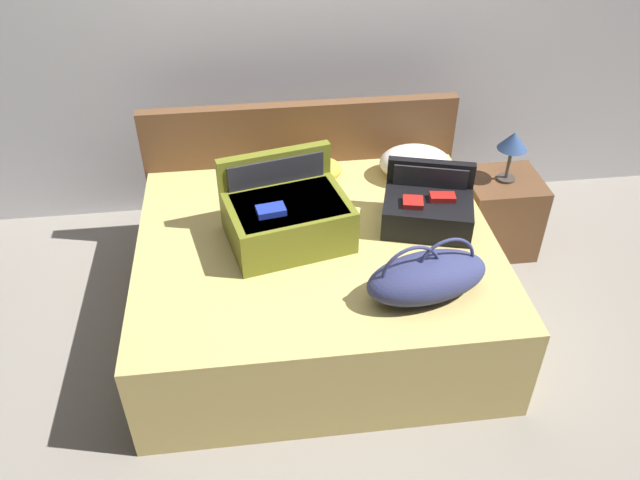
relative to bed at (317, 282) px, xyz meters
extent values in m
plane|color=gray|center=(0.00, -0.40, -0.27)|extent=(12.00, 12.00, 0.00)
cube|color=silver|center=(0.00, 1.25, 1.03)|extent=(8.00, 0.10, 2.60)
cube|color=tan|center=(0.00, 0.00, 0.00)|extent=(1.82, 1.55, 0.54)
cube|color=brown|center=(0.00, 0.81, 0.19)|extent=(1.85, 0.08, 0.92)
cube|color=olive|center=(-0.14, 0.02, 0.39)|extent=(0.66, 0.52, 0.24)
cube|color=#28282D|center=(-0.14, 0.02, 0.42)|extent=(0.58, 0.46, 0.16)
cube|color=#1E33A5|center=(-0.23, -0.06, 0.52)|extent=(0.15, 0.11, 0.04)
cube|color=olive|center=(-0.19, 0.24, 0.47)|extent=(0.58, 0.18, 0.40)
cube|color=#28282D|center=(-0.18, 0.21, 0.47)|extent=(0.49, 0.12, 0.34)
cube|color=black|center=(0.58, 0.05, 0.35)|extent=(0.52, 0.41, 0.16)
cube|color=#28282D|center=(0.58, 0.05, 0.38)|extent=(0.45, 0.36, 0.11)
cube|color=#B21E19|center=(0.49, 0.04, 0.44)|extent=(0.12, 0.12, 0.03)
cube|color=#B21E19|center=(0.65, 0.06, 0.45)|extent=(0.14, 0.09, 0.03)
cube|color=black|center=(0.62, 0.22, 0.42)|extent=(0.45, 0.17, 0.30)
cube|color=#28282D|center=(0.62, 0.19, 0.42)|extent=(0.37, 0.12, 0.25)
ellipsoid|color=navy|center=(0.44, -0.45, 0.37)|extent=(0.62, 0.39, 0.20)
torus|color=navy|center=(0.36, -0.47, 0.43)|extent=(0.28, 0.07, 0.28)
torus|color=navy|center=(0.53, -0.43, 0.43)|extent=(0.28, 0.07, 0.28)
ellipsoid|color=gold|center=(-0.02, 0.56, 0.35)|extent=(0.49, 0.31, 0.15)
ellipsoid|color=white|center=(0.63, 0.55, 0.36)|extent=(0.45, 0.36, 0.19)
cube|color=brown|center=(1.19, 0.52, -0.02)|extent=(0.44, 0.40, 0.49)
cylinder|color=#3F3833|center=(1.19, 0.52, 0.23)|extent=(0.11, 0.11, 0.01)
cylinder|color=#4C443D|center=(1.19, 0.52, 0.33)|extent=(0.02, 0.02, 0.19)
cone|color=navy|center=(1.19, 0.52, 0.48)|extent=(0.17, 0.17, 0.10)
camera|label=1|loc=(-0.30, -2.56, 2.27)|focal=36.15mm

